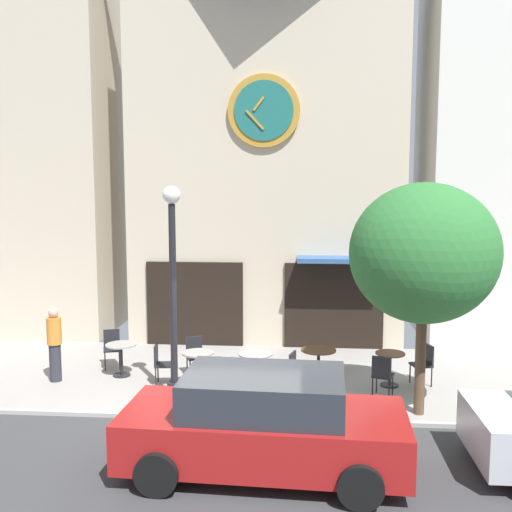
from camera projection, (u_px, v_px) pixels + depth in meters
ground_plane at (234, 422)px, 11.06m from camera, size 24.45×10.47×0.13m
clock_building at (267, 130)px, 16.80m from camera, size 7.56×3.93×11.55m
neighbor_building_left at (13, 98)px, 17.87m from camera, size 6.22×3.77×13.99m
street_lamp at (173, 293)px, 11.91m from camera, size 0.36×0.36×4.36m
street_tree at (424, 254)px, 11.03m from camera, size 2.78×2.50×4.43m
cafe_table_near_curb at (121, 353)px, 13.60m from camera, size 0.71×0.71×0.75m
cafe_table_center_left at (198, 362)px, 12.87m from camera, size 0.70×0.70×0.77m
cafe_table_center at (255, 363)px, 12.84m from camera, size 0.74×0.74×0.75m
cafe_table_rightmost at (318, 358)px, 13.09m from camera, size 0.78×0.78×0.77m
cafe_table_leftmost at (390, 364)px, 12.92m from camera, size 0.64×0.64×0.74m
cafe_chair_near_tree at (195, 353)px, 13.64m from camera, size 0.52×0.52×0.90m
cafe_chair_near_lamp at (210, 373)px, 12.15m from camera, size 0.52×0.52×0.90m
cafe_chair_corner at (161, 361)px, 13.00m from camera, size 0.44×0.44×0.90m
cafe_chair_left_end at (112, 345)px, 14.29m from camera, size 0.51×0.51×0.90m
cafe_chair_mid_row at (288, 369)px, 12.44m from camera, size 0.50×0.50×0.90m
cafe_chair_facing_street at (425, 361)px, 13.00m from camera, size 0.50×0.50×0.90m
cafe_chair_right_end at (382, 373)px, 12.18m from camera, size 0.52×0.52×0.90m
cafe_chair_under_awning at (242, 375)px, 12.07m from camera, size 0.54×0.54×0.90m
pedestrian_orange at (55, 343)px, 13.20m from camera, size 0.38×0.38×1.67m
parked_car_red at (264, 424)px, 9.01m from camera, size 4.38×2.18×1.55m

